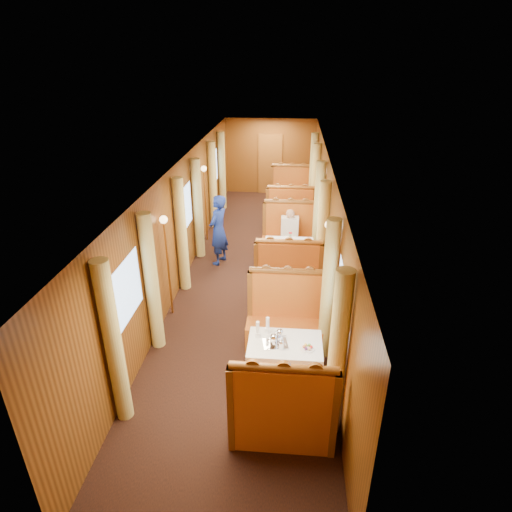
# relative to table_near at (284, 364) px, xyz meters

# --- Properties ---
(floor) EXTENTS (3.00, 12.00, 0.01)m
(floor) POSITION_rel_table_near_xyz_m (-0.75, 3.50, -0.38)
(floor) COLOR black
(floor) RESTS_ON ground
(ceiling) EXTENTS (3.00, 12.00, 0.01)m
(ceiling) POSITION_rel_table_near_xyz_m (-0.75, 3.50, 2.12)
(ceiling) COLOR silver
(ceiling) RESTS_ON wall_left
(wall_far) EXTENTS (3.00, 0.01, 2.50)m
(wall_far) POSITION_rel_table_near_xyz_m (-0.75, 9.50, 0.88)
(wall_far) COLOR brown
(wall_far) RESTS_ON floor
(wall_near) EXTENTS (3.00, 0.01, 2.50)m
(wall_near) POSITION_rel_table_near_xyz_m (-0.75, -2.50, 0.88)
(wall_near) COLOR brown
(wall_near) RESTS_ON floor
(wall_left) EXTENTS (0.01, 12.00, 2.50)m
(wall_left) POSITION_rel_table_near_xyz_m (-2.25, 3.50, 0.88)
(wall_left) COLOR brown
(wall_left) RESTS_ON floor
(wall_right) EXTENTS (0.01, 12.00, 2.50)m
(wall_right) POSITION_rel_table_near_xyz_m (0.75, 3.50, 0.88)
(wall_right) COLOR brown
(wall_right) RESTS_ON floor
(doorway_far) EXTENTS (0.80, 0.04, 2.00)m
(doorway_far) POSITION_rel_table_near_xyz_m (-0.75, 9.47, 0.62)
(doorway_far) COLOR brown
(doorway_far) RESTS_ON floor
(table_near) EXTENTS (1.05, 0.72, 0.75)m
(table_near) POSITION_rel_table_near_xyz_m (0.00, 0.00, 0.00)
(table_near) COLOR white
(table_near) RESTS_ON floor
(banquette_near_fwd) EXTENTS (1.30, 0.55, 1.34)m
(banquette_near_fwd) POSITION_rel_table_near_xyz_m (0.00, -1.01, 0.05)
(banquette_near_fwd) COLOR #AC3A13
(banquette_near_fwd) RESTS_ON floor
(banquette_near_aft) EXTENTS (1.30, 0.55, 1.34)m
(banquette_near_aft) POSITION_rel_table_near_xyz_m (0.00, 1.01, 0.05)
(banquette_near_aft) COLOR #AC3A13
(banquette_near_aft) RESTS_ON floor
(table_mid) EXTENTS (1.05, 0.72, 0.75)m
(table_mid) POSITION_rel_table_near_xyz_m (0.00, 3.50, 0.00)
(table_mid) COLOR white
(table_mid) RESTS_ON floor
(banquette_mid_fwd) EXTENTS (1.30, 0.55, 1.34)m
(banquette_mid_fwd) POSITION_rel_table_near_xyz_m (0.00, 2.49, 0.05)
(banquette_mid_fwd) COLOR #AC3A13
(banquette_mid_fwd) RESTS_ON floor
(banquette_mid_aft) EXTENTS (1.30, 0.55, 1.34)m
(banquette_mid_aft) POSITION_rel_table_near_xyz_m (0.00, 4.51, 0.05)
(banquette_mid_aft) COLOR #AC3A13
(banquette_mid_aft) RESTS_ON floor
(table_far) EXTENTS (1.05, 0.72, 0.75)m
(table_far) POSITION_rel_table_near_xyz_m (0.00, 7.00, 0.00)
(table_far) COLOR white
(table_far) RESTS_ON floor
(banquette_far_fwd) EXTENTS (1.30, 0.55, 1.34)m
(banquette_far_fwd) POSITION_rel_table_near_xyz_m (0.00, 5.99, 0.05)
(banquette_far_fwd) COLOR #AC3A13
(banquette_far_fwd) RESTS_ON floor
(banquette_far_aft) EXTENTS (1.30, 0.55, 1.34)m
(banquette_far_aft) POSITION_rel_table_near_xyz_m (0.00, 8.01, 0.05)
(banquette_far_aft) COLOR #AC3A13
(banquette_far_aft) RESTS_ON floor
(tea_tray) EXTENTS (0.38, 0.32, 0.01)m
(tea_tray) POSITION_rel_table_near_xyz_m (-0.14, -0.04, 0.38)
(tea_tray) COLOR silver
(tea_tray) RESTS_ON table_near
(teapot_left) EXTENTS (0.22, 0.19, 0.15)m
(teapot_left) POSITION_rel_table_near_xyz_m (-0.16, -0.08, 0.45)
(teapot_left) COLOR silver
(teapot_left) RESTS_ON tea_tray
(teapot_right) EXTENTS (0.15, 0.12, 0.12)m
(teapot_right) POSITION_rel_table_near_xyz_m (-0.05, -0.14, 0.43)
(teapot_right) COLOR silver
(teapot_right) RESTS_ON tea_tray
(teapot_back) EXTENTS (0.20, 0.18, 0.13)m
(teapot_back) POSITION_rel_table_near_xyz_m (-0.08, 0.07, 0.44)
(teapot_back) COLOR silver
(teapot_back) RESTS_ON tea_tray
(fruit_plate) EXTENTS (0.20, 0.20, 0.05)m
(fruit_plate) POSITION_rel_table_near_xyz_m (0.31, -0.10, 0.39)
(fruit_plate) COLOR white
(fruit_plate) RESTS_ON table_near
(cup_inboard) EXTENTS (0.08, 0.08, 0.26)m
(cup_inboard) POSITION_rel_table_near_xyz_m (-0.40, 0.11, 0.48)
(cup_inboard) COLOR white
(cup_inboard) RESTS_ON table_near
(cup_outboard) EXTENTS (0.08, 0.08, 0.26)m
(cup_outboard) POSITION_rel_table_near_xyz_m (-0.26, 0.23, 0.48)
(cup_outboard) COLOR white
(cup_outboard) RESTS_ON table_near
(rose_vase_mid) EXTENTS (0.06, 0.06, 0.36)m
(rose_vase_mid) POSITION_rel_table_near_xyz_m (0.02, 3.51, 0.55)
(rose_vase_mid) COLOR silver
(rose_vase_mid) RESTS_ON table_mid
(rose_vase_far) EXTENTS (0.06, 0.06, 0.36)m
(rose_vase_far) POSITION_rel_table_near_xyz_m (-0.01, 7.00, 0.55)
(rose_vase_far) COLOR silver
(rose_vase_far) RESTS_ON table_far
(window_left_near) EXTENTS (0.01, 1.20, 0.90)m
(window_left_near) POSITION_rel_table_near_xyz_m (-2.24, 0.00, 1.07)
(window_left_near) COLOR #8AADDA
(window_left_near) RESTS_ON wall_left
(curtain_left_near_a) EXTENTS (0.22, 0.22, 2.35)m
(curtain_left_near_a) POSITION_rel_table_near_xyz_m (-2.13, -0.78, 0.80)
(curtain_left_near_a) COLOR #D3C56C
(curtain_left_near_a) RESTS_ON floor
(curtain_left_near_b) EXTENTS (0.22, 0.22, 2.35)m
(curtain_left_near_b) POSITION_rel_table_near_xyz_m (-2.13, 0.78, 0.80)
(curtain_left_near_b) COLOR #D3C56C
(curtain_left_near_b) RESTS_ON floor
(window_right_near) EXTENTS (0.01, 1.20, 0.90)m
(window_right_near) POSITION_rel_table_near_xyz_m (0.74, 0.00, 1.07)
(window_right_near) COLOR #8AADDA
(window_right_near) RESTS_ON wall_right
(curtain_right_near_a) EXTENTS (0.22, 0.22, 2.35)m
(curtain_right_near_a) POSITION_rel_table_near_xyz_m (0.63, -0.78, 0.80)
(curtain_right_near_a) COLOR #D3C56C
(curtain_right_near_a) RESTS_ON floor
(curtain_right_near_b) EXTENTS (0.22, 0.22, 2.35)m
(curtain_right_near_b) POSITION_rel_table_near_xyz_m (0.63, 0.78, 0.80)
(curtain_right_near_b) COLOR #D3C56C
(curtain_right_near_b) RESTS_ON floor
(window_left_mid) EXTENTS (0.01, 1.20, 0.90)m
(window_left_mid) POSITION_rel_table_near_xyz_m (-2.24, 3.50, 1.07)
(window_left_mid) COLOR #8AADDA
(window_left_mid) RESTS_ON wall_left
(curtain_left_mid_a) EXTENTS (0.22, 0.22, 2.35)m
(curtain_left_mid_a) POSITION_rel_table_near_xyz_m (-2.13, 2.72, 0.80)
(curtain_left_mid_a) COLOR #D3C56C
(curtain_left_mid_a) RESTS_ON floor
(curtain_left_mid_b) EXTENTS (0.22, 0.22, 2.35)m
(curtain_left_mid_b) POSITION_rel_table_near_xyz_m (-2.13, 4.28, 0.80)
(curtain_left_mid_b) COLOR #D3C56C
(curtain_left_mid_b) RESTS_ON floor
(window_right_mid) EXTENTS (0.01, 1.20, 0.90)m
(window_right_mid) POSITION_rel_table_near_xyz_m (0.74, 3.50, 1.07)
(window_right_mid) COLOR #8AADDA
(window_right_mid) RESTS_ON wall_right
(curtain_right_mid_a) EXTENTS (0.22, 0.22, 2.35)m
(curtain_right_mid_a) POSITION_rel_table_near_xyz_m (0.63, 2.72, 0.80)
(curtain_right_mid_a) COLOR #D3C56C
(curtain_right_mid_a) RESTS_ON floor
(curtain_right_mid_b) EXTENTS (0.22, 0.22, 2.35)m
(curtain_right_mid_b) POSITION_rel_table_near_xyz_m (0.63, 4.28, 0.80)
(curtain_right_mid_b) COLOR #D3C56C
(curtain_right_mid_b) RESTS_ON floor
(window_left_far) EXTENTS (0.01, 1.20, 0.90)m
(window_left_far) POSITION_rel_table_near_xyz_m (-2.24, 7.00, 1.07)
(window_left_far) COLOR #8AADDA
(window_left_far) RESTS_ON wall_left
(curtain_left_far_a) EXTENTS (0.22, 0.22, 2.35)m
(curtain_left_far_a) POSITION_rel_table_near_xyz_m (-2.13, 6.22, 0.80)
(curtain_left_far_a) COLOR #D3C56C
(curtain_left_far_a) RESTS_ON floor
(curtain_left_far_b) EXTENTS (0.22, 0.22, 2.35)m
(curtain_left_far_b) POSITION_rel_table_near_xyz_m (-2.13, 7.78, 0.80)
(curtain_left_far_b) COLOR #D3C56C
(curtain_left_far_b) RESTS_ON floor
(window_right_far) EXTENTS (0.01, 1.20, 0.90)m
(window_right_far) POSITION_rel_table_near_xyz_m (0.74, 7.00, 1.07)
(window_right_far) COLOR #8AADDA
(window_right_far) RESTS_ON wall_right
(curtain_right_far_a) EXTENTS (0.22, 0.22, 2.35)m
(curtain_right_far_a) POSITION_rel_table_near_xyz_m (0.63, 6.22, 0.80)
(curtain_right_far_a) COLOR #D3C56C
(curtain_right_far_a) RESTS_ON floor
(curtain_right_far_b) EXTENTS (0.22, 0.22, 2.35)m
(curtain_right_far_b) POSITION_rel_table_near_xyz_m (0.63, 7.78, 0.80)
(curtain_right_far_b) COLOR #D3C56C
(curtain_right_far_b) RESTS_ON floor
(sconce_left_fore) EXTENTS (0.14, 0.14, 1.95)m
(sconce_left_fore) POSITION_rel_table_near_xyz_m (-2.15, 1.75, 1.01)
(sconce_left_fore) COLOR #BF8C3F
(sconce_left_fore) RESTS_ON floor
(sconce_right_fore) EXTENTS (0.14, 0.14, 1.95)m
(sconce_right_fore) POSITION_rel_table_near_xyz_m (0.65, 1.75, 1.01)
(sconce_right_fore) COLOR #BF8C3F
(sconce_right_fore) RESTS_ON floor
(sconce_left_aft) EXTENTS (0.14, 0.14, 1.95)m
(sconce_left_aft) POSITION_rel_table_near_xyz_m (-2.15, 5.25, 1.01)
(sconce_left_aft) COLOR #BF8C3F
(sconce_left_aft) RESTS_ON floor
(sconce_right_aft) EXTENTS (0.14, 0.14, 1.95)m
(sconce_right_aft) POSITION_rel_table_near_xyz_m (0.65, 5.25, 1.01)
(sconce_right_aft) COLOR #BF8C3F
(sconce_right_aft) RESTS_ON floor
(steward) EXTENTS (0.57, 0.69, 1.63)m
(steward) POSITION_rel_table_near_xyz_m (-1.61, 3.93, 0.44)
(steward) COLOR navy
(steward) RESTS_ON floor
(passenger) EXTENTS (0.40, 0.44, 0.76)m
(passenger) POSITION_rel_table_near_xyz_m (-0.00, 4.31, 0.37)
(passenger) COLOR beige
(passenger) RESTS_ON banquette_mid_aft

